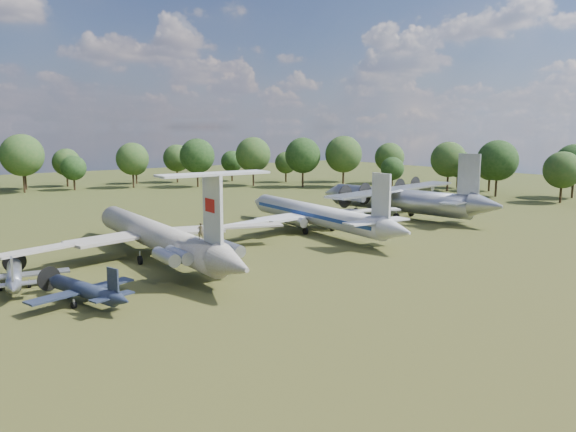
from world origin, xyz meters
TOP-DOWN VIEW (x-y plane):
  - ground at (0.00, 0.00)m, footprint 300.00×300.00m
  - il62_airliner at (-5.09, 3.57)m, footprint 36.97×47.37m
  - tu104_jet at (21.89, 6.01)m, footprint 34.31×44.32m
  - an12_transport at (42.84, 8.26)m, footprint 41.45×44.70m
  - small_prop_west at (-17.50, -9.60)m, footprint 13.67×16.24m
  - small_prop_northwest at (-21.72, -0.36)m, footprint 12.88×15.90m
  - person_on_il62 at (-5.45, -9.16)m, footprint 0.73×0.57m

SIDE VIEW (x-z plane):
  - ground at x=0.00m, z-range 0.00..0.00m
  - small_prop_west at x=-17.50m, z-range 0.00..2.05m
  - small_prop_northwest at x=-21.72m, z-range 0.00..2.08m
  - tu104_jet at x=21.89m, z-range 0.00..4.26m
  - il62_airliner at x=-5.09m, z-range 0.00..4.55m
  - an12_transport at x=42.84m, z-range 0.00..5.11m
  - person_on_il62 at x=-5.45m, z-range 4.55..6.30m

